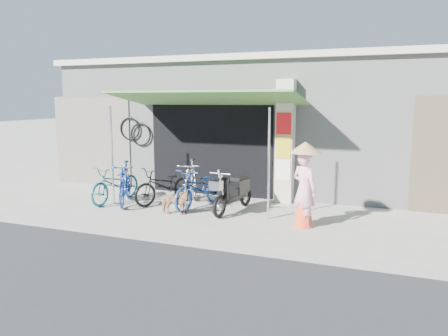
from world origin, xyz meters
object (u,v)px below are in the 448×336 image
at_px(bike_black, 165,185).
at_px(moped, 234,192).
at_px(bike_blue, 125,183).
at_px(bike_teal, 116,184).
at_px(bike_silver, 191,183).
at_px(street_dog, 175,203).
at_px(nun, 304,185).
at_px(bike_navy, 200,188).

distance_m(bike_black, moped, 1.84).
distance_m(bike_blue, bike_black, 0.97).
distance_m(bike_teal, bike_silver, 1.93).
bearing_deg(bike_teal, bike_silver, 13.33).
bearing_deg(street_dog, moped, -63.01).
relative_size(bike_black, bike_silver, 0.94).
relative_size(bike_black, nun, 1.01).
bearing_deg(moped, street_dog, -136.29).
xyz_separation_m(bike_blue, street_dog, (1.62, -0.50, -0.23)).
relative_size(bike_silver, bike_navy, 1.02).
height_order(bike_navy, street_dog, bike_navy).
relative_size(bike_teal, bike_silver, 0.95).
height_order(bike_black, moped, moped).
xyz_separation_m(street_dog, moped, (1.11, 0.77, 0.17)).
relative_size(street_dog, moped, 0.38).
height_order(street_dog, nun, nun).
distance_m(bike_teal, bike_blue, 0.35).
height_order(street_dog, moped, moped).
xyz_separation_m(bike_black, moped, (1.83, -0.11, -0.00)).
height_order(bike_silver, nun, nun).
xyz_separation_m(bike_black, street_dog, (0.73, -0.89, -0.17)).
bearing_deg(bike_blue, nun, -30.32).
relative_size(bike_blue, bike_black, 1.00).
distance_m(bike_blue, nun, 4.46).
height_order(bike_blue, bike_navy, bike_blue).
relative_size(bike_blue, bike_navy, 0.95).
height_order(bike_black, street_dog, bike_black).
relative_size(bike_navy, nun, 1.05).
bearing_deg(street_dog, bike_navy, -24.63).
bearing_deg(nun, bike_navy, 16.23).
bearing_deg(bike_silver, bike_teal, 172.02).
bearing_deg(bike_blue, moped, -19.75).
bearing_deg(nun, bike_teal, 25.25).
xyz_separation_m(street_dog, nun, (2.81, 0.12, 0.57)).
bearing_deg(bike_black, bike_teal, -141.83).
bearing_deg(nun, bike_black, 18.84).
height_order(bike_teal, moped, moped).
xyz_separation_m(bike_teal, bike_black, (1.22, 0.28, -0.01)).
relative_size(bike_teal, nun, 1.02).
bearing_deg(bike_navy, bike_silver, 171.07).
bearing_deg(bike_blue, bike_silver, -11.04).
bearing_deg(bike_black, moped, 21.56).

